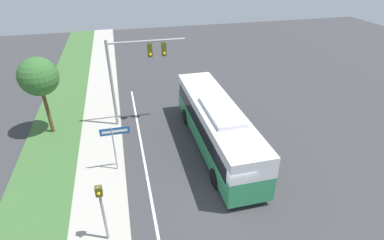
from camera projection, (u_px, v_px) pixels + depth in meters
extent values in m
plane|color=#38383A|center=(222.00, 200.00, 15.72)|extent=(80.00, 80.00, 0.00)
cube|color=#ADA89E|center=(100.00, 222.00, 14.39)|extent=(2.80, 80.00, 0.12)
cube|color=#3D6633|center=(28.00, 235.00, 13.72)|extent=(3.60, 80.00, 0.10)
cube|color=silver|center=(154.00, 212.00, 14.96)|extent=(0.14, 30.00, 0.01)
cube|color=#2D8956|center=(216.00, 133.00, 19.39)|extent=(2.45, 11.50, 1.47)
cube|color=silver|center=(216.00, 115.00, 18.72)|extent=(2.45, 11.50, 1.20)
cube|color=black|center=(216.00, 120.00, 18.93)|extent=(2.49, 10.58, 0.91)
cube|color=silver|center=(222.00, 111.00, 17.64)|extent=(1.71, 4.02, 0.24)
cylinder|color=black|center=(186.00, 116.00, 22.42)|extent=(0.28, 1.06, 1.06)
cylinder|color=black|center=(216.00, 113.00, 22.91)|extent=(0.28, 1.06, 1.06)
cylinder|color=black|center=(215.00, 178.00, 16.42)|extent=(0.28, 1.06, 1.06)
cylinder|color=black|center=(254.00, 171.00, 16.92)|extent=(0.28, 1.06, 1.06)
cylinder|color=#939399|center=(112.00, 86.00, 20.72)|extent=(0.20, 0.20, 6.37)
cylinder|color=#939399|center=(147.00, 41.00, 19.81)|extent=(5.21, 0.14, 0.14)
cube|color=#47470F|center=(150.00, 50.00, 20.15)|extent=(0.32, 0.28, 0.90)
sphere|color=yellow|center=(150.00, 55.00, 20.12)|extent=(0.18, 0.18, 0.18)
cube|color=#47470F|center=(164.00, 49.00, 20.35)|extent=(0.32, 0.28, 0.90)
sphere|color=yellow|center=(164.00, 53.00, 20.33)|extent=(0.18, 0.18, 0.18)
cylinder|color=#939399|center=(104.00, 215.00, 12.76)|extent=(0.12, 0.12, 3.17)
cube|color=#47470F|center=(99.00, 191.00, 12.08)|extent=(0.28, 0.24, 0.44)
sphere|color=yellow|center=(99.00, 194.00, 11.96)|extent=(0.14, 0.14, 0.14)
cylinder|color=#939399|center=(115.00, 150.00, 17.06)|extent=(0.08, 0.08, 2.98)
cube|color=#19478C|center=(115.00, 131.00, 16.48)|extent=(1.63, 0.03, 0.43)
cube|color=white|center=(115.00, 131.00, 16.47)|extent=(1.39, 0.01, 0.15)
cylinder|color=brown|center=(48.00, 110.00, 20.55)|extent=(0.24, 0.24, 3.41)
sphere|color=#33662D|center=(38.00, 77.00, 19.33)|extent=(2.53, 2.53, 2.53)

